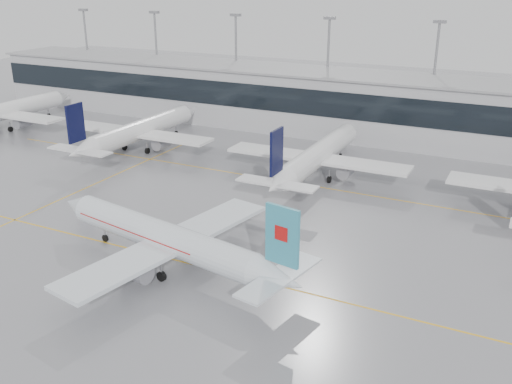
% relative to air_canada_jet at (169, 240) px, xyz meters
% --- Properties ---
extents(ground, '(320.00, 320.00, 0.00)m').
position_rel_air_canada_jet_xyz_m(ground, '(3.68, 1.82, -3.52)').
color(ground, gray).
rests_on(ground, ground).
extents(taxi_line_main, '(120.00, 0.25, 0.01)m').
position_rel_air_canada_jet_xyz_m(taxi_line_main, '(3.68, 1.82, -3.51)').
color(taxi_line_main, '#EEAB18').
rests_on(taxi_line_main, ground).
extents(taxi_line_north, '(120.00, 0.25, 0.01)m').
position_rel_air_canada_jet_xyz_m(taxi_line_north, '(3.68, 31.82, -3.51)').
color(taxi_line_north, '#EEAB18').
rests_on(taxi_line_north, ground).
extents(taxi_line_cross, '(0.25, 60.00, 0.01)m').
position_rel_air_canada_jet_xyz_m(taxi_line_cross, '(-26.32, 16.82, -3.51)').
color(taxi_line_cross, '#EEAB18').
rests_on(taxi_line_cross, ground).
extents(terminal, '(180.00, 15.00, 12.00)m').
position_rel_air_canada_jet_xyz_m(terminal, '(3.68, 63.82, 2.48)').
color(terminal, '#A5A5A9').
rests_on(terminal, ground).
extents(terminal_glass, '(180.00, 0.20, 5.00)m').
position_rel_air_canada_jet_xyz_m(terminal_glass, '(3.68, 56.27, 3.98)').
color(terminal_glass, black).
rests_on(terminal_glass, ground).
extents(terminal_roof, '(182.00, 16.00, 0.40)m').
position_rel_air_canada_jet_xyz_m(terminal_roof, '(3.68, 63.82, 8.68)').
color(terminal_roof, gray).
rests_on(terminal_roof, ground).
extents(light_masts, '(156.40, 1.00, 22.60)m').
position_rel_air_canada_jet_xyz_m(light_masts, '(3.68, 69.82, 9.83)').
color(light_masts, gray).
rests_on(light_masts, ground).
extents(air_canada_jet, '(35.59, 28.58, 11.12)m').
position_rel_air_canada_jet_xyz_m(air_canada_jet, '(0.00, 0.00, 0.00)').
color(air_canada_jet, silver).
rests_on(air_canada_jet, ground).
extents(parked_jet_a, '(29.64, 36.96, 11.72)m').
position_rel_air_canada_jet_xyz_m(parked_jet_a, '(-66.32, 35.51, 0.20)').
color(parked_jet_a, silver).
rests_on(parked_jet_a, ground).
extents(parked_jet_b, '(29.64, 36.96, 11.72)m').
position_rel_air_canada_jet_xyz_m(parked_jet_b, '(-31.32, 35.51, 0.20)').
color(parked_jet_b, silver).
rests_on(parked_jet_b, ground).
extents(parked_jet_c, '(29.64, 36.96, 11.72)m').
position_rel_air_canada_jet_xyz_m(parked_jet_c, '(3.68, 35.51, 0.20)').
color(parked_jet_c, silver).
rests_on(parked_jet_c, ground).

